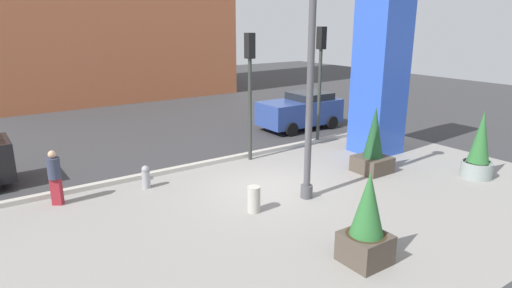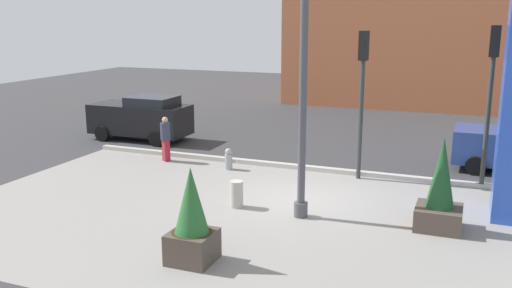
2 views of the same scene
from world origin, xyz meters
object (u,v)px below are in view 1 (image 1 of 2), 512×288
at_px(fire_hydrant, 146,177).
at_px(traffic_light_far_side, 250,76).
at_px(potted_plant_by_pillar, 373,147).
at_px(concrete_bollard, 254,199).
at_px(car_curb_west, 301,111).
at_px(traffic_light_corner, 320,67).
at_px(pedestrian_on_sidewalk, 55,175).
at_px(potted_plant_near_left, 479,150).
at_px(potted_plant_curbside, 367,224).
at_px(lamp_post, 310,77).
at_px(art_pillar_blue, 380,71).

height_order(fire_hydrant, traffic_light_far_side, traffic_light_far_side).
xyz_separation_m(potted_plant_by_pillar, concrete_bollard, (-5.28, -0.39, -0.53)).
bearing_deg(car_curb_west, traffic_light_corner, -114.50).
bearing_deg(fire_hydrant, concrete_bollard, -62.39).
distance_m(potted_plant_by_pillar, pedestrian_on_sidewalk, 10.19).
height_order(potted_plant_near_left, traffic_light_corner, traffic_light_corner).
relative_size(potted_plant_near_left, potted_plant_by_pillar, 0.99).
bearing_deg(traffic_light_corner, traffic_light_far_side, -175.51).
relative_size(potted_plant_by_pillar, pedestrian_on_sidewalk, 1.43).
xyz_separation_m(potted_plant_curbside, concrete_bollard, (-0.52, 3.55, -0.55)).
height_order(lamp_post, fire_hydrant, lamp_post).
height_order(lamp_post, car_curb_west, lamp_post).
bearing_deg(traffic_light_far_side, lamp_post, -99.71).
height_order(potted_plant_by_pillar, car_curb_west, potted_plant_by_pillar).
bearing_deg(traffic_light_far_side, potted_plant_near_left, -48.99).
relative_size(potted_plant_near_left, concrete_bollard, 3.07).
bearing_deg(car_curb_west, lamp_post, -129.03).
xyz_separation_m(lamp_post, car_curb_west, (5.54, 6.83, -2.73)).
bearing_deg(traffic_light_far_side, art_pillar_blue, -23.06).
height_order(art_pillar_blue, traffic_light_far_side, art_pillar_blue).
xyz_separation_m(lamp_post, potted_plant_near_left, (5.91, -1.92, -2.67)).
bearing_deg(concrete_bollard, potted_plant_curbside, -81.66).
bearing_deg(traffic_light_corner, potted_plant_by_pillar, -104.36).
relative_size(art_pillar_blue, traffic_light_corner, 1.32).
distance_m(art_pillar_blue, fire_hydrant, 9.63).
distance_m(lamp_post, potted_plant_curbside, 4.60).
bearing_deg(potted_plant_near_left, lamp_post, 162.01).
relative_size(fire_hydrant, car_curb_west, 0.18).
xyz_separation_m(traffic_light_corner, traffic_light_far_side, (-3.72, -0.29, -0.10)).
bearing_deg(potted_plant_near_left, traffic_light_corner, 103.36).
height_order(potted_plant_near_left, pedestrian_on_sidewalk, potted_plant_near_left).
xyz_separation_m(potted_plant_near_left, fire_hydrant, (-9.56, 5.41, -0.58)).
xyz_separation_m(lamp_post, traffic_light_far_side, (0.70, 4.07, -0.46)).
bearing_deg(car_curb_west, art_pillar_blue, -91.39).
xyz_separation_m(lamp_post, fire_hydrant, (-3.66, 3.49, -3.26)).
bearing_deg(fire_hydrant, traffic_light_corner, 6.17).
height_order(lamp_post, potted_plant_by_pillar, lamp_post).
xyz_separation_m(potted_plant_near_left, traffic_light_far_side, (-5.21, 5.99, 2.22)).
height_order(traffic_light_corner, car_curb_west, traffic_light_corner).
xyz_separation_m(potted_plant_by_pillar, car_curb_west, (2.13, 6.38, -0.02)).
bearing_deg(car_curb_west, traffic_light_far_side, -150.31).
xyz_separation_m(art_pillar_blue, concrete_bollard, (-7.29, -1.99, -2.87)).
xyz_separation_m(art_pillar_blue, potted_plant_near_left, (0.48, -3.98, -2.29)).
height_order(potted_plant_near_left, traffic_light_far_side, traffic_light_far_side).
bearing_deg(art_pillar_blue, pedestrian_on_sidewalk, 172.01).
bearing_deg(art_pillar_blue, lamp_post, -159.19).
distance_m(lamp_post, potted_plant_near_left, 6.76).
xyz_separation_m(art_pillar_blue, traffic_light_far_side, (-4.73, 2.01, -0.07)).
distance_m(art_pillar_blue, traffic_light_corner, 2.52).
height_order(potted_plant_curbside, traffic_light_corner, traffic_light_corner).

